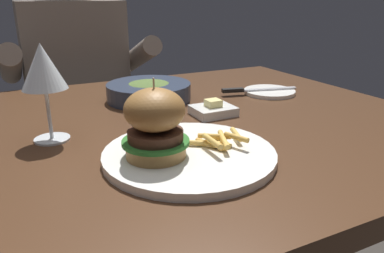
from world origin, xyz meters
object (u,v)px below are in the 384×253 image
main_plate (189,154)px  diner_person (81,113)px  soup_bowl (149,91)px  wine_glass (43,69)px  table_knife (252,90)px  burger_sandwich (155,123)px  bread_plate (269,92)px  butter_dish (213,110)px

main_plate → diner_person: size_ratio=0.25×
soup_bowl → diner_person: diner_person is taller
wine_glass → table_knife: bearing=11.5°
wine_glass → soup_bowl: bearing=34.9°
burger_sandwich → soup_bowl: (0.13, 0.37, -0.05)m
burger_sandwich → table_knife: 0.50m
bread_plate → butter_dish: butter_dish is taller
burger_sandwich → soup_bowl: bearing=71.2°
bread_plate → diner_person: diner_person is taller
wine_glass → diner_person: size_ratio=0.15×
main_plate → butter_dish: bearing=50.8°
butter_dish → diner_person: size_ratio=0.08×
bread_plate → diner_person: bearing=123.0°
butter_dish → diner_person: bearing=103.3°
butter_dish → bread_plate: bearing=23.2°
burger_sandwich → table_knife: (0.40, 0.30, -0.06)m
table_knife → bread_plate: bearing=-13.8°
wine_glass → bread_plate: 0.61m
wine_glass → soup_bowl: 0.34m
diner_person → main_plate: bearing=-88.8°
main_plate → table_knife: bearing=41.5°
bread_plate → soup_bowl: soup_bowl is taller
soup_bowl → diner_person: bearing=99.2°
burger_sandwich → butter_dish: (0.21, 0.19, -0.06)m
wine_glass → table_knife: wine_glass is taller
butter_dish → diner_person: (-0.17, 0.73, -0.19)m
butter_dish → soup_bowl: size_ratio=0.42×
soup_bowl → diner_person: (-0.09, 0.54, -0.20)m
bread_plate → diner_person: 0.78m
burger_sandwich → table_knife: burger_sandwich is taller
bread_plate → butter_dish: 0.26m
wine_glass → soup_bowl: wine_glass is taller
main_plate → bread_plate: size_ratio=2.05×
main_plate → butter_dish: 0.25m
butter_dish → diner_person: diner_person is taller
burger_sandwich → wine_glass: wine_glass is taller
main_plate → burger_sandwich: (-0.06, 0.00, 0.06)m
diner_person → table_knife: bearing=-59.8°
wine_glass → diner_person: diner_person is taller
table_knife → soup_bowl: (-0.27, 0.08, 0.01)m
burger_sandwich → wine_glass: (-0.14, 0.19, 0.07)m
wine_glass → bread_plate: bearing=9.4°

